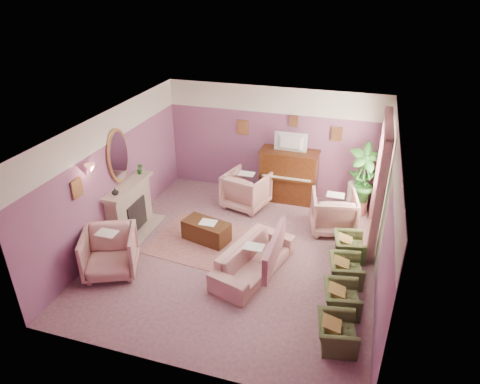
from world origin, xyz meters
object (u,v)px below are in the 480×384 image
(coffee_table, at_px, (206,231))
(side_table, at_px, (357,197))
(floral_armchair_front, at_px, (110,250))
(olive_chair_a, at_px, (337,329))
(olive_chair_d, at_px, (349,243))
(olive_chair_c, at_px, (346,267))
(sofa, at_px, (254,254))
(floral_armchair_left, at_px, (246,188))
(floral_armchair_right, at_px, (334,210))
(piano, at_px, (289,176))
(television, at_px, (290,141))
(olive_chair_b, at_px, (342,295))

(coffee_table, xyz_separation_m, side_table, (3.05, 2.34, 0.12))
(coffee_table, xyz_separation_m, floral_armchair_front, (-1.36, -1.58, 0.28))
(olive_chair_a, xyz_separation_m, olive_chair_d, (0.00, 2.46, 0.00))
(olive_chair_a, xyz_separation_m, olive_chair_c, (0.00, 1.64, 0.00))
(sofa, bearing_deg, floral_armchair_front, -162.76)
(coffee_table, bearing_deg, floral_armchair_left, 76.73)
(floral_armchair_right, height_order, olive_chair_c, floral_armchair_right)
(floral_armchair_front, bearing_deg, olive_chair_a, -7.52)
(coffee_table, distance_m, olive_chair_d, 3.02)
(olive_chair_a, height_order, side_table, side_table)
(olive_chair_c, relative_size, olive_chair_d, 1.00)
(coffee_table, bearing_deg, sofa, -30.94)
(piano, height_order, floral_armchair_front, piano)
(sofa, bearing_deg, television, 89.19)
(olive_chair_c, bearing_deg, floral_armchair_left, 139.39)
(olive_chair_a, bearing_deg, olive_chair_b, 90.00)
(floral_armchair_front, height_order, side_table, floral_armchair_front)
(floral_armchair_left, xyz_separation_m, olive_chair_c, (2.60, -2.23, -0.20))
(floral_armchair_left, xyz_separation_m, olive_chair_a, (2.60, -3.87, -0.20))
(television, distance_m, floral_armchair_right, 2.00)
(television, distance_m, olive_chair_a, 4.96)
(olive_chair_b, bearing_deg, coffee_table, 155.98)
(floral_armchair_front, xyz_separation_m, side_table, (4.41, 3.92, -0.15))
(floral_armchair_right, bearing_deg, coffee_table, -154.59)
(television, height_order, coffee_table, television)
(floral_armchair_left, height_order, olive_chair_c, floral_armchair_left)
(olive_chair_b, distance_m, olive_chair_c, 0.82)
(floral_armchair_left, distance_m, olive_chair_a, 4.66)
(sofa, bearing_deg, floral_armchair_left, 109.40)
(sofa, xyz_separation_m, olive_chair_b, (1.73, -0.57, -0.10))
(olive_chair_d, bearing_deg, piano, 129.09)
(piano, relative_size, olive_chair_b, 1.98)
(television, xyz_separation_m, olive_chair_d, (1.68, -2.02, -1.29))
(olive_chair_a, bearing_deg, piano, 110.38)
(olive_chair_a, relative_size, side_table, 1.01)
(piano, distance_m, olive_chair_d, 2.69)
(floral_armchair_front, xyz_separation_m, olive_chair_b, (4.36, 0.24, -0.20))
(sofa, distance_m, floral_armchair_left, 2.62)
(olive_chair_a, xyz_separation_m, olive_chair_b, (0.00, 0.82, 0.00))
(sofa, relative_size, floral_armchair_left, 2.02)
(floral_armchair_left, bearing_deg, sofa, -70.60)
(piano, bearing_deg, television, -90.00)
(olive_chair_a, xyz_separation_m, side_table, (0.04, 4.49, 0.04))
(television, height_order, olive_chair_d, television)
(floral_armchair_right, xyz_separation_m, olive_chair_a, (0.42, -3.38, -0.20))
(floral_armchair_right, bearing_deg, olive_chair_b, -80.60)
(olive_chair_a, relative_size, olive_chair_c, 1.00)
(olive_chair_b, bearing_deg, floral_armchair_right, 99.40)
(television, bearing_deg, coffee_table, -119.55)
(floral_armchair_front, relative_size, olive_chair_b, 1.42)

